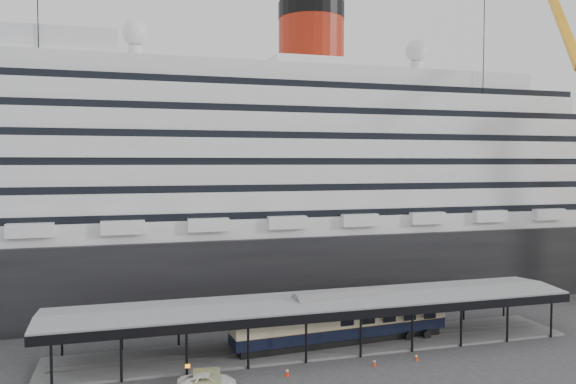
# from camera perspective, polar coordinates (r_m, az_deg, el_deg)

# --- Properties ---
(ground) EXTENTS (200.00, 200.00, 0.00)m
(ground) POSITION_cam_1_polar(r_m,az_deg,el_deg) (57.51, 5.00, -16.92)
(ground) COLOR #343436
(ground) RESTS_ON ground
(cruise_ship) EXTENTS (130.00, 30.00, 43.90)m
(cruise_ship) POSITION_cam_1_polar(r_m,az_deg,el_deg) (84.71, -2.75, 2.16)
(cruise_ship) COLOR black
(cruise_ship) RESTS_ON ground
(platform_canopy) EXTENTS (56.00, 9.18, 5.30)m
(platform_canopy) POSITION_cam_1_polar(r_m,az_deg,el_deg) (61.23, 3.28, -13.34)
(platform_canopy) COLOR slate
(platform_canopy) RESTS_ON ground
(port_truck) EXTENTS (5.28, 2.91, 1.40)m
(port_truck) POSITION_cam_1_polar(r_m,az_deg,el_deg) (51.43, -8.24, -18.57)
(port_truck) COLOR white
(port_truck) RESTS_ON ground
(pullman_carriage) EXTENTS (24.46, 5.06, 23.85)m
(pullman_carriage) POSITION_cam_1_polar(r_m,az_deg,el_deg) (61.92, 5.48, -12.67)
(pullman_carriage) COLOR black
(pullman_carriage) RESTS_ON ground
(traffic_cone_left) EXTENTS (0.53, 0.53, 0.80)m
(traffic_cone_left) POSITION_cam_1_polar(r_m,az_deg,el_deg) (54.08, -0.08, -17.78)
(traffic_cone_left) COLOR red
(traffic_cone_left) RESTS_ON ground
(traffic_cone_mid) EXTENTS (0.40, 0.40, 0.71)m
(traffic_cone_mid) POSITION_cam_1_polar(r_m,az_deg,el_deg) (57.09, 8.77, -16.72)
(traffic_cone_mid) COLOR red
(traffic_cone_mid) RESTS_ON ground
(traffic_cone_right) EXTENTS (0.36, 0.36, 0.70)m
(traffic_cone_right) POSITION_cam_1_polar(r_m,az_deg,el_deg) (59.34, 12.91, -15.99)
(traffic_cone_right) COLOR red
(traffic_cone_right) RESTS_ON ground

